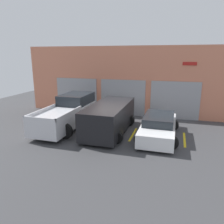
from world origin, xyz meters
The scene contains 9 objects.
ground_plane centered at (0.00, 0.00, 0.00)m, with size 28.00×28.00×0.00m, color #3D3D3F.
shophouse_building centered at (-0.01, 3.29, 2.48)m, with size 15.81×0.68×5.07m.
pickup_truck centered at (-2.82, -0.73, 0.90)m, with size 2.52×5.54×1.89m.
sedan_white centered at (2.82, -1.00, 0.60)m, with size 2.18×4.58×1.24m.
sedan_side centered at (0.00, -1.02, 0.91)m, with size 2.36×5.00×1.69m.
parking_stripe_far_left centered at (-4.23, -1.03, 0.00)m, with size 0.12×2.20×0.01m, color gold.
parking_stripe_left centered at (-1.41, -1.03, 0.00)m, with size 0.12×2.20×0.01m, color gold.
parking_stripe_centre centered at (1.41, -1.03, 0.00)m, with size 0.12×2.20×0.01m, color gold.
parking_stripe_right centered at (4.23, -1.03, 0.00)m, with size 0.12×2.20×0.01m, color gold.
Camera 1 is at (3.59, -12.69, 4.41)m, focal length 35.00 mm.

